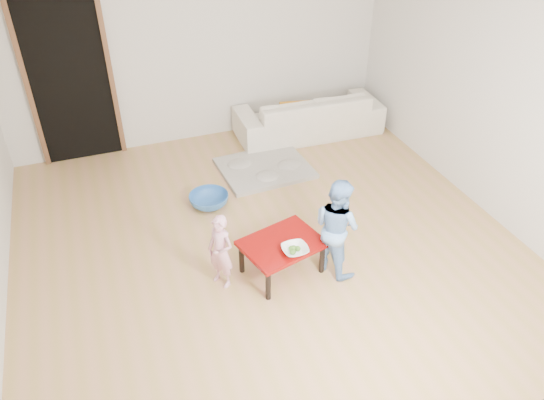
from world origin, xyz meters
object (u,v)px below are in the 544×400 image
sofa (309,114)px  bowl (295,250)px  child_blue (337,226)px  child_pink (221,252)px  red_table (282,257)px  basin (209,200)px

sofa → bowl: (-1.33, -2.72, 0.10)m
child_blue → sofa: bearing=-38.8°
sofa → child_pink: size_ratio=2.64×
sofa → red_table: 2.90m
child_blue → basin: size_ratio=2.24×
child_pink → basin: size_ratio=1.69×
child_pink → bowl: bearing=37.7°
sofa → bowl: bearing=65.7°
bowl → sofa: bearing=63.9°
sofa → child_blue: 2.81m
child_blue → basin: bearing=10.9°
sofa → child_pink: child_pink is taller
child_pink → child_blue: 1.10m
sofa → red_table: bearing=63.2°
red_table → child_blue: bearing=-13.5°
child_blue → basin: 1.73m
red_table → child_pink: bearing=174.9°
child_pink → basin: 1.32m
child_pink → child_blue: bearing=48.4°
sofa → child_pink: (-1.97, -2.49, 0.09)m
red_table → bowl: (0.06, -0.18, 0.21)m
red_table → child_pink: child_pink is taller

